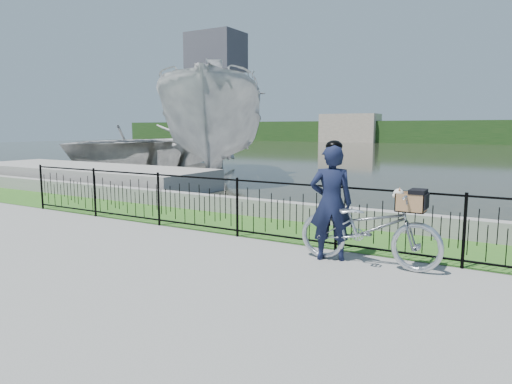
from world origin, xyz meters
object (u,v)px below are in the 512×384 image
Objects in this scene: cyclist at (331,202)px; boat_far at (140,146)px; dock at (87,176)px; boat_near at (217,125)px; bicycle_rig at (369,227)px.

cyclist is 0.16× the size of boat_far.
cyclist is (11.11, -4.45, 0.59)m from dock.
boat_far is (-6.27, 1.77, -1.07)m from boat_near.
boat_near reaches higher than boat_far.
dock is at bearing 158.18° from cyclist.
dock is 7.97m from boat_far.
cyclist is at bearing -36.64° from boat_far.
dock is at bearing 159.33° from bicycle_rig.
bicycle_rig is 13.52m from boat_near.
bicycle_rig is 0.19× the size of boat_near.
boat_near reaches higher than dock.
cyclist is at bearing -177.38° from bicycle_rig.
dock is 0.86× the size of boat_far.
bicycle_rig is 0.71m from cyclist.
bicycle_rig is at bearing -20.67° from dock.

